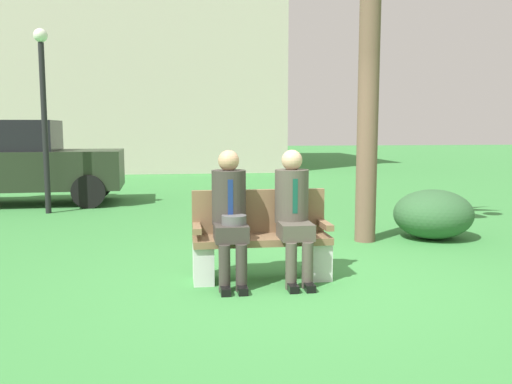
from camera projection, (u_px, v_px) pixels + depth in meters
ground_plane at (299, 285)px, 5.31m from camera, size 80.00×80.00×0.00m
park_bench at (261, 240)px, 5.50m from camera, size 1.38×0.44×0.90m
seated_man_left at (230, 210)px, 5.29m from camera, size 0.34×0.72×1.32m
seated_man_right at (293, 208)px, 5.38m from camera, size 0.34×0.72×1.32m
shrub_near_bench at (433, 214)px, 7.48m from camera, size 1.10×1.00×0.69m
parked_car_near at (20, 163)px, 10.76m from camera, size 3.95×1.81×1.68m
street_lamp at (43, 100)px, 9.51m from camera, size 0.24×0.24×3.25m
building_backdrop at (96, 43)px, 21.34m from camera, size 14.37×9.40×9.68m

